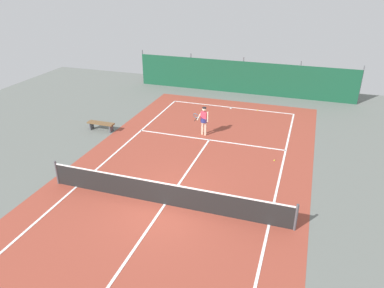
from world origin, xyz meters
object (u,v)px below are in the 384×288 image
tennis_ball_near_player (258,110)px  tennis_net (165,194)px  tennis_ball_midcourt (274,160)px  courtside_bench (101,124)px  tennis_player (204,119)px  parked_car (252,76)px

tennis_ball_near_player → tennis_net: bearing=-98.5°
tennis_ball_midcourt → courtside_bench: courtside_bench is taller
tennis_player → tennis_ball_near_player: bearing=-99.9°
tennis_net → tennis_ball_near_player: 11.99m
tennis_ball_near_player → tennis_ball_midcourt: bearing=-74.2°
parked_car → courtside_bench: 13.49m
tennis_ball_midcourt → tennis_ball_near_player: bearing=105.8°
tennis_ball_midcourt → courtside_bench: bearing=176.4°
tennis_ball_near_player → tennis_ball_midcourt: (1.92, -6.78, 0.00)m
tennis_player → tennis_ball_near_player: 5.46m
tennis_ball_midcourt → courtside_bench: (-10.00, 0.64, 0.34)m
parked_car → courtside_bench: parked_car is taller
tennis_player → courtside_bench: 5.99m
tennis_ball_near_player → parked_car: parked_car is taller
tennis_player → tennis_ball_near_player: tennis_player is taller
tennis_net → courtside_bench: 8.51m
tennis_ball_near_player → parked_car: (-1.36, 5.54, 0.81)m
tennis_player → courtside_bench: (-5.82, -1.26, -0.59)m
tennis_net → courtside_bench: (-6.31, 5.71, -0.14)m
tennis_ball_near_player → parked_car: 5.77m
tennis_player → tennis_ball_near_player: size_ratio=24.85×
tennis_net → tennis_player: tennis_player is taller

